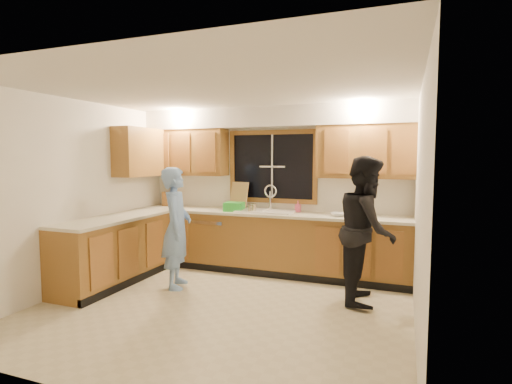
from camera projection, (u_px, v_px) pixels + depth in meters
floor at (221, 308)px, 4.64m from camera, size 4.20×4.20×0.00m
ceiling at (219, 89)px, 4.42m from camera, size 4.20×4.20×0.00m
wall_back at (272, 189)px, 6.30m from camera, size 4.20×0.00×4.20m
wall_left at (76, 195)px, 5.27m from camera, size 0.00×3.80×3.80m
wall_right at (419, 209)px, 3.79m from camera, size 0.00×3.80×3.80m
base_cabinets_back at (266, 243)px, 6.09m from camera, size 4.20×0.60×0.88m
base_cabinets_left at (115, 251)px, 5.56m from camera, size 0.60×1.90×0.88m
countertop_back at (266, 213)px, 6.04m from camera, size 4.20×0.63×0.04m
countertop_left at (115, 219)px, 5.51m from camera, size 0.63×1.90×0.04m
upper_cabinets_left at (188, 153)px, 6.60m from camera, size 1.35×0.33×0.75m
upper_cabinets_right at (365, 152)px, 5.60m from camera, size 1.35×0.33×0.75m
upper_cabinets_return at (139, 152)px, 6.20m from camera, size 0.33×0.90×0.75m
soffit at (269, 117)px, 6.04m from camera, size 4.20×0.35×0.30m
window_frame at (272, 167)px, 6.26m from camera, size 1.44×0.03×1.14m
sink at (266, 215)px, 6.06m from camera, size 0.86×0.52×0.57m
dishwasher at (216, 241)px, 6.38m from camera, size 0.60×0.56×0.82m
stove at (84, 260)px, 5.02m from camera, size 0.58×0.75×0.90m
man at (177, 228)px, 5.33m from camera, size 0.58×0.69×1.62m
woman at (367, 229)px, 4.79m from camera, size 0.73×0.90×1.76m
knife_block at (167, 199)px, 6.82m from camera, size 0.15×0.14×0.24m
cutting_board at (239, 195)px, 6.38m from camera, size 0.34×0.19×0.43m
dish_crate at (234, 207)px, 6.15m from camera, size 0.32×0.30×0.13m
soap_bottle at (298, 206)px, 6.04m from camera, size 0.08×0.08×0.17m
bowl at (338, 215)px, 5.59m from camera, size 0.25×0.25×0.05m
can_left at (250, 209)px, 5.93m from camera, size 0.09×0.09×0.12m
can_right at (254, 208)px, 6.01m from camera, size 0.09×0.09×0.13m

